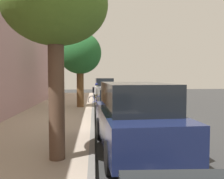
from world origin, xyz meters
name	(u,v)px	position (x,y,z in m)	size (l,w,h in m)	color
ground	(128,119)	(0.00, 0.00, 0.00)	(55.12, 55.12, 0.00)	#353535
sidewalk	(51,119)	(3.79, 0.00, 0.08)	(3.92, 34.45, 0.17)	#B5A390
curb_edge	(93,118)	(1.75, 0.00, 0.08)	(0.16, 34.45, 0.17)	gray
lane_stripe_centre	(177,114)	(-3.10, -1.43, 0.00)	(0.14, 31.60, 0.01)	white
lane_stripe_bike_edge	(122,119)	(0.28, 0.00, 0.00)	(0.12, 34.45, 0.01)	white
building_facade	(3,50)	(6.00, 0.00, 3.43)	(0.50, 34.45, 6.86)	#B2898E
parked_suv_silver_nearest	(104,88)	(0.69, -12.12, 1.03)	(2.10, 4.76, 1.99)	#B7BABF
parked_sedan_black_second	(114,103)	(0.61, -0.68, 0.75)	(1.88, 4.42, 1.52)	black
parked_suv_dark_blue_mid	(135,117)	(0.53, 5.10, 1.03)	(2.14, 4.79, 1.99)	navy
bicycle_at_curb	(99,100)	(1.28, -6.19, 0.37)	(1.73, 0.46, 0.76)	black
cyclist_with_backpack	(96,91)	(1.51, -6.65, 1.01)	(0.50, 0.59, 1.67)	#C6B284
street_tree_near_cyclist	(80,54)	(2.58, -3.87, 3.65)	(2.78, 2.78, 4.90)	brown
street_tree_mid_block	(55,7)	(2.58, 5.98, 3.80)	(2.49, 2.49, 4.69)	brown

